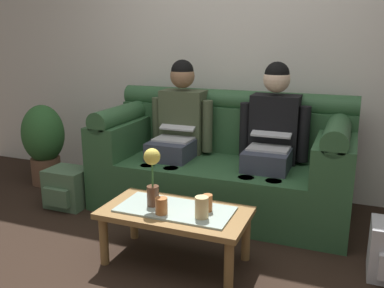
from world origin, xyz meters
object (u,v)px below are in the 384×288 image
couch (223,164)px  potted_plant (44,141)px  flower_vase (152,173)px  backpack_left (68,188)px  coffee_table (175,217)px  cup_near_right (161,206)px  cup_near_left (208,203)px  person_right (272,135)px  cup_far_center (202,207)px  person_left (178,127)px

couch → potted_plant: 1.79m
flower_vase → backpack_left: (-1.07, 0.50, -0.42)m
coffee_table → cup_near_right: cup_near_right is taller
couch → cup_near_right: 1.09m
flower_vase → cup_near_left: (0.35, 0.05, -0.17)m
couch → person_right: bearing=-0.4°
couch → backpack_left: size_ratio=6.04×
backpack_left → potted_plant: potted_plant is taller
person_right → cup_near_right: bearing=-112.3°
cup_near_right → potted_plant: (-1.74, 1.00, 0.01)m
couch → coffee_table: (-0.00, -0.98, -0.06)m
potted_plant → cup_far_center: bearing=-25.7°
cup_near_left → potted_plant: size_ratio=0.13×
flower_vase → backpack_left: 1.25m
flower_vase → cup_near_left: 0.39m
potted_plant → cup_near_right: bearing=-29.7°
cup_near_left → potted_plant: bearing=156.8°
flower_vase → cup_far_center: size_ratio=2.88×
person_right → coffee_table: (-0.40, -0.98, -0.35)m
cup_near_left → cup_near_right: 0.28m
cup_far_center → backpack_left: size_ratio=0.38×
coffee_table → cup_near_right: size_ratio=9.03×
flower_vase → couch: bearing=81.4°
cup_near_right → potted_plant: bearing=150.3°
coffee_table → cup_near_right: bearing=-112.7°
backpack_left → cup_far_center: bearing=-21.5°
cup_near_right → potted_plant: potted_plant is taller
flower_vase → potted_plant: 1.87m
person_left → coffee_table: (0.40, -0.98, -0.35)m
person_left → potted_plant: (-1.39, -0.08, -0.23)m
couch → flower_vase: couch is taller
person_left → cup_far_center: bearing=-60.1°
couch → cup_near_left: size_ratio=19.64×
person_left → cup_near_right: (0.36, -1.08, -0.24)m
coffee_table → potted_plant: potted_plant is taller
person_left → flower_vase: (0.25, -0.98, -0.07)m
coffee_table → backpack_left: coffee_table is taller
person_left → backpack_left: 1.07m
person_left → cup_near_right: bearing=-71.8°
potted_plant → person_right: bearing=2.2°
couch → backpack_left: (-1.22, -0.49, -0.21)m
flower_vase → cup_far_center: (0.35, -0.06, -0.15)m
cup_near_left → potted_plant: 2.16m
flower_vase → cup_far_center: flower_vase is taller
cup_near_right → backpack_left: cup_near_right is taller
flower_vase → potted_plant: (-1.64, 0.90, -0.15)m
person_left → backpack_left: size_ratio=3.59×
flower_vase → cup_far_center: 0.39m
couch → cup_near_left: bearing=-78.0°
flower_vase → person_left: bearing=104.3°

